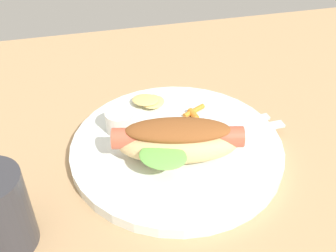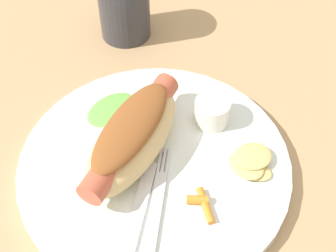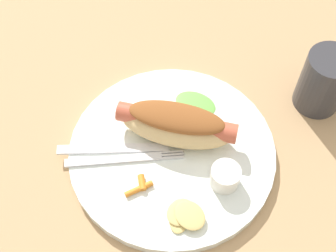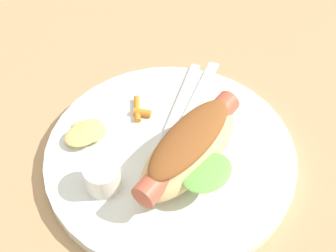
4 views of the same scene
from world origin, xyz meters
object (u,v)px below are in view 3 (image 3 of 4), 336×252
(sauce_ramekin, at_px, (225,177))
(chips_pile, at_px, (184,215))
(fork, at_px, (122,159))
(carrot_garnish, at_px, (140,186))
(hot_dog, at_px, (177,123))
(knife, at_px, (113,149))
(plate, at_px, (172,152))
(drinking_cup, at_px, (324,81))

(sauce_ramekin, relative_size, chips_pile, 0.62)
(fork, distance_m, carrot_garnish, 0.05)
(hot_dog, distance_m, knife, 0.10)
(plate, relative_size, fork, 1.76)
(knife, bearing_deg, hot_dog, 14.36)
(fork, bearing_deg, drinking_cup, 15.90)
(carrot_garnish, distance_m, drinking_cup, 0.31)
(hot_dog, height_order, sauce_ramekin, hot_dog)
(sauce_ramekin, height_order, chips_pile, sauce_ramekin)
(plate, height_order, knife, knife)
(fork, relative_size, carrot_garnish, 4.31)
(fork, distance_m, chips_pile, 0.12)
(sauce_ramekin, distance_m, drinking_cup, 0.21)
(sauce_ramekin, xyz_separation_m, fork, (0.14, -0.03, -0.01))
(hot_dog, distance_m, sauce_ramekin, 0.10)
(plate, xyz_separation_m, chips_pile, (-0.02, 0.10, 0.01))
(plate, distance_m, sauce_ramekin, 0.09)
(plate, xyz_separation_m, knife, (0.08, 0.00, 0.01))
(knife, xyz_separation_m, chips_pile, (-0.10, 0.10, 0.01))
(chips_pile, xyz_separation_m, carrot_garnish, (0.06, -0.04, -0.00))
(drinking_cup, bearing_deg, fork, 22.21)
(fork, bearing_deg, sauce_ramekin, -18.71)
(knife, height_order, chips_pile, chips_pile)
(hot_dog, distance_m, drinking_cup, 0.23)
(plate, xyz_separation_m, carrot_garnish, (0.04, 0.06, 0.01))
(fork, relative_size, knife, 1.06)
(fork, xyz_separation_m, carrot_garnish, (-0.03, 0.04, 0.00))
(sauce_ramekin, xyz_separation_m, knife, (0.16, -0.05, -0.01))
(hot_dog, bearing_deg, drinking_cup, 31.32)
(plate, relative_size, carrot_garnish, 7.57)
(knife, height_order, carrot_garnish, carrot_garnish)
(chips_pile, bearing_deg, fork, -43.97)
(sauce_ramekin, distance_m, knife, 0.16)
(plate, distance_m, carrot_garnish, 0.07)
(knife, relative_size, carrot_garnish, 4.07)
(hot_dog, distance_m, chips_pile, 0.13)
(fork, bearing_deg, hot_dog, 24.02)
(plate, height_order, chips_pile, chips_pile)
(sauce_ramekin, distance_m, chips_pile, 0.08)
(carrot_garnish, bearing_deg, drinking_cup, -148.61)
(knife, bearing_deg, sauce_ramekin, -19.74)
(plate, bearing_deg, knife, 1.17)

